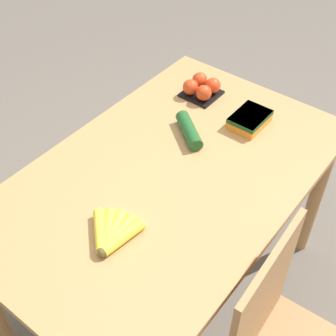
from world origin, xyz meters
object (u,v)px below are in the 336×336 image
carrot_bag (250,119)px  cucumber_near (189,130)px  tomato_pack (202,87)px  banana_bunch (112,234)px

carrot_bag → cucumber_near: size_ratio=0.89×
tomato_pack → cucumber_near: tomato_pack is taller
carrot_bag → tomato_pack: bearing=-100.3°
banana_bunch → carrot_bag: carrot_bag is taller
banana_bunch → carrot_bag: 0.74m
carrot_bag → cucumber_near: cucumber_near is taller
carrot_bag → cucumber_near: (0.20, -0.15, -0.00)m
banana_bunch → carrot_bag: (-0.74, 0.04, 0.01)m
tomato_pack → cucumber_near: size_ratio=0.79×
tomato_pack → cucumber_near: bearing=25.1°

